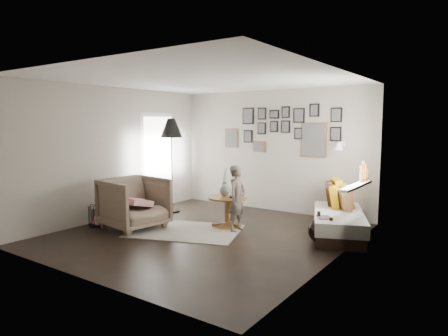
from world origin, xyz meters
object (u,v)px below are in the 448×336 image
Objects in this scene: demijohn_large at (318,230)px; pedestal_table at (228,213)px; vase at (225,188)px; magazine_basket at (97,216)px; armchair at (134,203)px; floor_lamp at (171,132)px; daybed at (340,218)px; demijohn_small at (331,236)px; child at (237,198)px.

pedestal_table is at bearing -178.44° from demijohn_large.
vase is 1.02× the size of demijohn_large.
magazine_basket is at bearing -146.12° from vase.
vase reaches higher than magazine_basket.
floor_lamp is (-0.36, 1.41, 1.26)m from armchair.
pedestal_table reaches higher than magazine_basket.
magazine_basket is (-3.89, -1.98, -0.09)m from daybed.
demijohn_small is at bearing -103.88° from daybed.
magazine_basket is at bearing -174.98° from daybed.
armchair is 2.66× the size of magazine_basket.
demijohn_small is (2.04, -0.09, -0.55)m from vase.
demijohn_small is at bearing -90.18° from child.
child is (-1.67, -0.06, 0.41)m from demijohn_small.
armchair is 3.24m from demijohn_large.
pedestal_table is 0.36× the size of floor_lamp.
magazine_basket is 4.18m from demijohn_small.
vase is 0.42m from child.
armchair is 3.44m from demijohn_small.
vase is 1.92m from floor_lamp.
child reaches higher than demijohn_large.
child reaches higher than daybed.
demijohn_small is at bearing -65.40° from armchair.
floor_lamp is at bearing 73.40° from child.
armchair is (-1.25, -1.05, -0.26)m from vase.
floor_lamp reaches higher than vase.
demijohn_large is (3.75, 1.34, 0.01)m from magazine_basket.
vase is 2.12m from demijohn_small.
daybed reaches higher than demijohn_large.
demijohn_small is at bearing -2.61° from vase.
vase reaches higher than daybed.
floor_lamp is 2.33m from child.
demijohn_large is at bearing -85.04° from child.
child is (1.62, 0.90, 0.12)m from armchair.
demijohn_large is (3.04, 1.08, -0.27)m from armchair.
armchair is at bearing 116.91° from child.
demijohn_large is at bearing 1.56° from pedestal_table.
floor_lamp reaches higher than armchair.
daybed is at bearing 98.12° from demijohn_small.
armchair reaches higher than daybed.
floor_lamp reaches higher than demijohn_small.
armchair is at bearing -160.44° from demijohn_large.
vase is 0.44× the size of child.
pedestal_table is at bearing -43.74° from armchair.
armchair is 0.51× the size of floor_lamp.
pedestal_table is 0.70× the size of armchair.
pedestal_table is at bearing 177.86° from demijohn_small.
vase is 1.34× the size of magazine_basket.
daybed is (1.93, 0.67, -0.44)m from vase.
child is (0.29, -0.13, 0.32)m from pedestal_table.
child is (-1.56, -0.82, 0.30)m from daybed.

